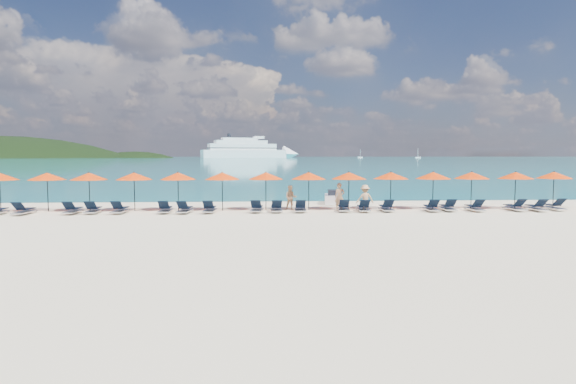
{
  "coord_description": "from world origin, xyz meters",
  "views": [
    {
      "loc": [
        -1.55,
        -23.39,
        3.23
      ],
      "look_at": [
        0.0,
        3.0,
        1.2
      ],
      "focal_mm": 30.0,
      "sensor_mm": 36.0,
      "label": 1
    }
  ],
  "objects": [
    {
      "name": "lounger_8",
      "position": [
        -4.37,
        3.57,
        0.24
      ],
      "size": [
        0.69,
        1.72,
        0.66
      ],
      "rotation": [
        0.0,
        0.0,
        -0.04
      ],
      "color": "silver",
      "rests_on": "ground"
    },
    {
      "name": "sailboat_far",
      "position": [
        175.77,
        507.75,
        1.1
      ],
      "size": [
        5.85,
        1.95,
        10.72
      ],
      "color": "white",
      "rests_on": "ground"
    },
    {
      "name": "lounger_11",
      "position": [
        0.74,
        3.65,
        0.24
      ],
      "size": [
        0.72,
        1.73,
        0.66
      ],
      "rotation": [
        0.0,
        0.0,
        -0.06
      ],
      "color": "silver",
      "rests_on": "ground"
    },
    {
      "name": "umbrella_12",
      "position": [
        13.81,
        4.62,
        2.02
      ],
      "size": [
        2.1,
        2.1,
        2.28
      ],
      "color": "black",
      "rests_on": "ground"
    },
    {
      "name": "lounger_12",
      "position": [
        3.22,
        3.7,
        0.24
      ],
      "size": [
        0.78,
        1.75,
        0.66
      ],
      "rotation": [
        0.0,
        0.0,
        -0.09
      ],
      "color": "silver",
      "rests_on": "ground"
    },
    {
      "name": "umbrella_10",
      "position": [
        8.81,
        4.75,
        2.02
      ],
      "size": [
        2.1,
        2.1,
        2.28
      ],
      "color": "black",
      "rests_on": "ground"
    },
    {
      "name": "cruise_ship",
      "position": [
        -10.54,
        592.33,
        9.32
      ],
      "size": [
        128.54,
        59.77,
        35.81
      ],
      "rotation": [
        0.0,
        0.0,
        0.32
      ],
      "color": "white",
      "rests_on": "ground"
    },
    {
      "name": "umbrella_4",
      "position": [
        -6.3,
        4.85,
        2.02
      ],
      "size": [
        2.1,
        2.1,
        2.28
      ],
      "color": "black",
      "rests_on": "ground"
    },
    {
      "name": "lounger_2",
      "position": [
        -14.37,
        3.35,
        0.24
      ],
      "size": [
        0.69,
        1.72,
        0.66
      ],
      "rotation": [
        0.0,
        0.0,
        -0.04
      ],
      "color": "silver",
      "rests_on": "ground"
    },
    {
      "name": "umbrella_2",
      "position": [
        -11.35,
        4.79,
        2.02
      ],
      "size": [
        2.1,
        2.1,
        2.28
      ],
      "color": "black",
      "rests_on": "ground"
    },
    {
      "name": "lounger_3",
      "position": [
        -11.82,
        3.48,
        0.24
      ],
      "size": [
        0.63,
        1.71,
        0.66
      ],
      "rotation": [
        0.0,
        0.0,
        -0.01
      ],
      "color": "silver",
      "rests_on": "ground"
    },
    {
      "name": "lounger_17",
      "position": [
        10.79,
        3.44,
        0.24
      ],
      "size": [
        0.66,
        1.71,
        0.66
      ],
      "rotation": [
        0.0,
        0.0,
        -0.02
      ],
      "color": "silver",
      "rests_on": "ground"
    },
    {
      "name": "jetski",
      "position": [
        3.24,
        8.32,
        0.36
      ],
      "size": [
        1.24,
        2.57,
        0.88
      ],
      "rotation": [
        0.0,
        0.0,
        -0.13
      ],
      "color": "silver",
      "rests_on": "ground"
    },
    {
      "name": "lounger_4",
      "position": [
        -10.76,
        3.61,
        0.24
      ],
      "size": [
        0.72,
        1.73,
        0.66
      ],
      "rotation": [
        0.0,
        0.0,
        0.06
      ],
      "color": "silver",
      "rests_on": "ground"
    },
    {
      "name": "lounger_15",
      "position": [
        8.27,
        3.5,
        0.24
      ],
      "size": [
        0.79,
        1.75,
        0.66
      ],
      "rotation": [
        0.0,
        0.0,
        -0.1
      ],
      "color": "silver",
      "rests_on": "ground"
    },
    {
      "name": "lounger_10",
      "position": [
        -0.63,
        3.63,
        0.24
      ],
      "size": [
        0.65,
        1.71,
        0.66
      ],
      "rotation": [
        0.0,
        0.0,
        0.02
      ],
      "color": "silver",
      "rests_on": "ground"
    },
    {
      "name": "umbrella_1",
      "position": [
        -13.71,
        4.86,
        2.02
      ],
      "size": [
        2.1,
        2.1,
        2.28
      ],
      "color": "black",
      "rests_on": "ground"
    },
    {
      "name": "lounger_7",
      "position": [
        -5.73,
        3.48,
        0.24
      ],
      "size": [
        0.78,
        1.75,
        0.66
      ],
      "rotation": [
        0.0,
        0.0,
        -0.1
      ],
      "color": "silver",
      "rests_on": "ground"
    },
    {
      "name": "umbrella_9",
      "position": [
        6.26,
        4.82,
        2.02
      ],
      "size": [
        2.1,
        2.1,
        2.28
      ],
      "color": "black",
      "rests_on": "ground"
    },
    {
      "name": "beachgoer_c",
      "position": [
        4.41,
        3.47,
        0.78
      ],
      "size": [
        1.04,
        0.55,
        1.56
      ],
      "primitive_type": "imported",
      "rotation": [
        0.0,
        0.0,
        3.22
      ],
      "color": "tan",
      "rests_on": "ground"
    },
    {
      "name": "umbrella_3",
      "position": [
        -8.8,
        4.81,
        2.02
      ],
      "size": [
        2.1,
        2.1,
        2.28
      ],
      "color": "black",
      "rests_on": "ground"
    },
    {
      "name": "umbrella_7",
      "position": [
        1.33,
        4.76,
        2.02
      ],
      "size": [
        2.1,
        2.1,
        2.28
      ],
      "color": "black",
      "rests_on": "ground"
    },
    {
      "name": "umbrella_13",
      "position": [
        16.35,
        4.85,
        2.02
      ],
      "size": [
        2.1,
        2.1,
        2.28
      ],
      "color": "black",
      "rests_on": "ground"
    },
    {
      "name": "ground",
      "position": [
        0.0,
        0.0,
        0.0
      ],
      "size": [
        1400.0,
        1400.0,
        0.0
      ],
      "primitive_type": "plane",
      "color": "beige"
    },
    {
      "name": "lounger_16",
      "position": [
        9.29,
        3.64,
        0.24
      ],
      "size": [
        0.76,
        1.75,
        0.66
      ],
      "rotation": [
        0.0,
        0.0,
        -0.08
      ],
      "color": "silver",
      "rests_on": "ground"
    },
    {
      "name": "lounger_20",
      "position": [
        15.67,
        3.69,
        0.24
      ],
      "size": [
        0.65,
        1.71,
        0.66
      ],
      "rotation": [
        0.0,
        0.0,
        0.02
      ],
      "color": "silver",
      "rests_on": "ground"
    },
    {
      "name": "lounger_9",
      "position": [
        -1.73,
        3.7,
        0.24
      ],
      "size": [
        0.78,
        1.75,
        0.66
      ],
      "rotation": [
        0.0,
        0.0,
        -0.09
      ],
      "color": "silver",
      "rests_on": "ground"
    },
    {
      "name": "umbrella_5",
      "position": [
        -3.74,
        4.76,
        2.02
      ],
      "size": [
        2.1,
        2.1,
        2.28
      ],
      "color": "black",
      "rests_on": "ground"
    },
    {
      "name": "lounger_19",
      "position": [
        14.39,
        3.33,
        0.24
      ],
      "size": [
        0.67,
        1.72,
        0.66
      ],
      "rotation": [
        0.0,
        0.0,
        -0.03
      ],
      "color": "silver",
      "rests_on": "ground"
    },
    {
      "name": "umbrella_11",
      "position": [
        11.17,
        4.77,
        2.02
      ],
      "size": [
        2.1,
        2.1,
        2.28
      ],
      "color": "black",
      "rests_on": "ground"
    },
    {
      "name": "umbrella_6",
      "position": [
        -1.2,
        4.86,
        2.02
      ],
      "size": [
        2.1,
        2.1,
        2.28
      ],
      "color": "black",
      "rests_on": "ground"
    },
    {
      "name": "lounger_14",
      "position": [
        5.69,
        3.65,
        0.24
      ],
      "size": [
        0.68,
        1.72,
        0.66
      ],
      "rotation": [
        0.0,
        0.0,
        -0.04
      ],
      "color": "silver",
      "rests_on": "ground"
    },
    {
      "name": "lounger_6",
      "position": [
        -6.82,
        3.57,
        0.24
      ],
      "size": [
        0.68,
        1.72,
        0.66
      ],
      "rotation": [
        0.0,
        0.0,
        0.04
      ],
      "color": "silver",
      "rests_on": "ground"
    },
    {
      "name": "lounger_18",
      "position": [
        13.23,
        3.54,
        0.24
      ],
      "size": [
        0.69,
        1.72,
        0.66
      ],
      "rotation": [
        0.0,
        0.0,
        0.04
      ],
      "color": "silver",
      "rests_on": "ground"
    },
    {
      "name": "lounger_13",
      "position": [
        4.35,
        3.58,
        0.24
      ],
      "size": [
        0.77,
        1.75,
        0.66
      ],
      "rotation": [
        0.0,
        0.0,
        -0.09
      ],
      "color": "silver",
      "rests_on": "ground"
    },
    {
      "name": "headland_small",
      "position": [
        -150.0,
        560.0,
        -35.0
      ],
      "size": [
        162.0,
        126.0,
        85.5
      ],
      "color": "black",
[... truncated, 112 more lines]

